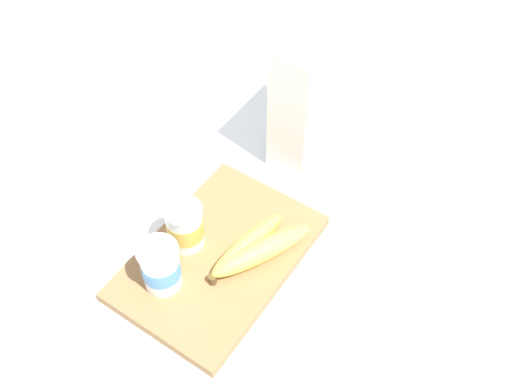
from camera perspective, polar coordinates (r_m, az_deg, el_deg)
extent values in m
plane|color=white|center=(1.03, -3.53, -6.55)|extent=(2.40, 2.40, 0.00)
cube|color=olive|center=(1.02, -3.56, -6.22)|extent=(0.34, 0.23, 0.02)
cube|color=white|center=(1.11, 5.35, 9.18)|extent=(0.18, 0.08, 0.26)
cylinder|color=white|center=(0.95, -9.02, -7.07)|extent=(0.06, 0.06, 0.09)
cylinder|color=#5193D1|center=(0.95, -9.02, -7.07)|extent=(0.06, 0.06, 0.03)
cylinder|color=silver|center=(0.91, -9.36, -5.53)|extent=(0.07, 0.07, 0.00)
cylinder|color=white|center=(0.99, -6.77, -3.26)|extent=(0.06, 0.06, 0.08)
cylinder|color=gold|center=(0.99, -6.77, -3.26)|extent=(0.06, 0.06, 0.04)
cylinder|color=silver|center=(0.96, -7.00, -1.72)|extent=(0.06, 0.06, 0.00)
ellipsoid|color=#F0D24D|center=(0.99, 0.56, -5.58)|extent=(0.18, 0.11, 0.04)
ellipsoid|color=#F0D24D|center=(0.99, -0.79, -5.03)|extent=(0.17, 0.06, 0.04)
cylinder|color=brown|center=(0.97, -4.15, -8.25)|extent=(0.01, 0.01, 0.02)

